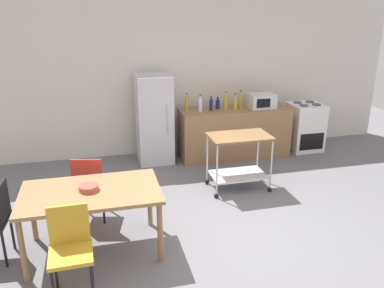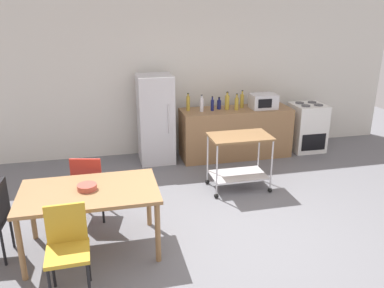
{
  "view_description": "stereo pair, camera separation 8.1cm",
  "coord_description": "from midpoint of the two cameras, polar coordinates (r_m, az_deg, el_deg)",
  "views": [
    {
      "loc": [
        -1.53,
        -3.92,
        2.65
      ],
      "look_at": [
        -0.25,
        1.2,
        0.8
      ],
      "focal_mm": 36.94,
      "sensor_mm": 36.0,
      "label": 1
    },
    {
      "loc": [
        -1.45,
        -3.94,
        2.65
      ],
      "look_at": [
        -0.25,
        1.2,
        0.8
      ],
      "focal_mm": 36.94,
      "sensor_mm": 36.0,
      "label": 2
    }
  ],
  "objects": [
    {
      "name": "dining_table",
      "position": [
        4.51,
        -14.87,
        -7.44
      ],
      "size": [
        1.5,
        0.9,
        0.75
      ],
      "color": "olive",
      "rests_on": "ground_plane"
    },
    {
      "name": "bottle_sparkling_water",
      "position": [
        7.25,
        6.69,
        6.27
      ],
      "size": [
        0.07,
        0.07,
        0.32
      ],
      "color": "gold",
      "rests_on": "kitchen_counter"
    },
    {
      "name": "bottle_hot_sauce",
      "position": [
        7.07,
        5.92,
        5.88
      ],
      "size": [
        0.07,
        0.07,
        0.3
      ],
      "color": "gold",
      "rests_on": "kitchen_counter"
    },
    {
      "name": "stove_oven",
      "position": [
        7.9,
        15.67,
        2.42
      ],
      "size": [
        0.6,
        0.61,
        0.92
      ],
      "color": "white",
      "rests_on": "ground_plane"
    },
    {
      "name": "bottle_vinegar",
      "position": [
        6.91,
        0.88,
        5.73
      ],
      "size": [
        0.07,
        0.07,
        0.3
      ],
      "color": "silver",
      "rests_on": "kitchen_counter"
    },
    {
      "name": "bottle_soy_sauce",
      "position": [
        6.97,
        -1.1,
        5.91
      ],
      "size": [
        0.06,
        0.06,
        0.31
      ],
      "color": "gold",
      "rests_on": "kitchen_counter"
    },
    {
      "name": "kitchen_cart",
      "position": [
        5.94,
        6.4,
        -1.28
      ],
      "size": [
        0.91,
        0.57,
        0.85
      ],
      "color": "brown",
      "rests_on": "ground_plane"
    },
    {
      "name": "ground_plane",
      "position": [
        4.97,
        5.79,
        -13.03
      ],
      "size": [
        12.0,
        12.0,
        0.0
      ],
      "primitive_type": "plane",
      "color": "slate"
    },
    {
      "name": "chair_red",
      "position": [
        5.22,
        -14.95,
        -5.51
      ],
      "size": [
        0.48,
        0.48,
        0.89
      ],
      "rotation": [
        0.0,
        0.0,
        2.91
      ],
      "color": "#B72D23",
      "rests_on": "ground_plane"
    },
    {
      "name": "microwave",
      "position": [
        7.26,
        9.71,
        6.14
      ],
      "size": [
        0.46,
        0.35,
        0.26
      ],
      "color": "silver",
      "rests_on": "kitchen_counter"
    },
    {
      "name": "chair_mustard",
      "position": [
        4.0,
        -17.74,
        -13.89
      ],
      "size": [
        0.41,
        0.41,
        0.89
      ],
      "rotation": [
        0.0,
        0.0,
        0.03
      ],
      "color": "gold",
      "rests_on": "ground_plane"
    },
    {
      "name": "bottle_sesame_oil",
      "position": [
        7.11,
        3.39,
        5.76
      ],
      "size": [
        0.07,
        0.07,
        0.22
      ],
      "color": "navy",
      "rests_on": "kitchen_counter"
    },
    {
      "name": "bottle_olive_oil",
      "position": [
        6.99,
        2.42,
        5.69
      ],
      "size": [
        0.06,
        0.06,
        0.26
      ],
      "color": "navy",
      "rests_on": "kitchen_counter"
    },
    {
      "name": "fruit_bowl",
      "position": [
        4.47,
        -15.21,
        -6.13
      ],
      "size": [
        0.21,
        0.21,
        0.06
      ],
      "primitive_type": "cylinder",
      "color": "#B24C3F",
      "rests_on": "dining_table"
    },
    {
      "name": "back_wall",
      "position": [
        7.38,
        -2.27,
        9.94
      ],
      "size": [
        8.4,
        0.12,
        2.9
      ],
      "primitive_type": "cube",
      "color": "silver",
      "rests_on": "ground_plane"
    },
    {
      "name": "kitchen_counter",
      "position": [
        7.29,
        5.75,
        1.65
      ],
      "size": [
        2.0,
        0.64,
        0.9
      ],
      "primitive_type": "cube",
      "color": "olive",
      "rests_on": "ground_plane"
    },
    {
      "name": "refrigerator",
      "position": [
        6.95,
        -5.79,
        3.57
      ],
      "size": [
        0.6,
        0.63,
        1.55
      ],
      "color": "silver",
      "rests_on": "ground_plane"
    },
    {
      "name": "bottle_soda",
      "position": [
        7.09,
        4.55,
        6.08
      ],
      "size": [
        0.08,
        0.08,
        0.32
      ],
      "color": "gold",
      "rests_on": "kitchen_counter"
    }
  ]
}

